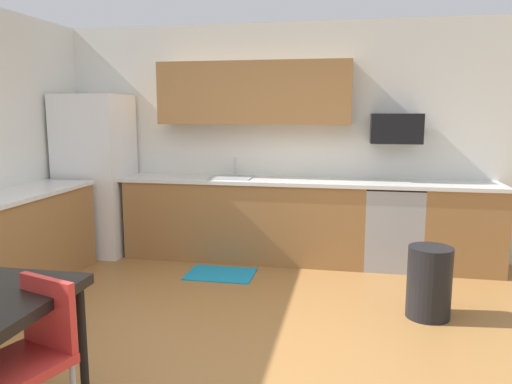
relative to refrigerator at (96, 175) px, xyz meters
name	(u,v)px	position (x,y,z in m)	size (l,w,h in m)	color
ground_plane	(230,352)	(2.18, -2.22, -0.94)	(12.00, 12.00, 0.00)	#9E6B38
wall_back	(282,141)	(2.18, 0.43, 0.41)	(5.80, 0.10, 2.70)	silver
cabinet_run_back	(244,220)	(1.79, 0.08, -0.49)	(2.73, 0.60, 0.90)	olive
cabinet_run_back_right	(461,229)	(4.17, 0.08, -0.49)	(0.82, 0.60, 0.90)	olive
cabinet_run_left	(12,246)	(-0.12, -1.42, -0.49)	(0.60, 2.00, 0.90)	olive
countertop_back	(278,181)	(2.18, 0.08, -0.02)	(4.80, 0.64, 0.04)	silver
countertop_left	(8,196)	(-0.12, -1.42, -0.02)	(0.64, 2.00, 0.04)	silver
upper_cabinets_back	(254,93)	(1.88, 0.21, 0.96)	(2.20, 0.34, 0.70)	olive
refrigerator	(96,175)	(0.00, 0.00, 0.00)	(0.76, 0.70, 1.89)	white
oven_range	(392,226)	(3.46, 0.08, -0.49)	(0.60, 0.60, 0.91)	#999BA0
microwave	(396,128)	(3.46, 0.18, 0.57)	(0.54, 0.36, 0.32)	black
sink_basin	(231,183)	(1.64, 0.08, -0.06)	(0.48, 0.40, 0.14)	#A5A8AD
sink_faucet	(235,168)	(1.64, 0.26, 0.10)	(0.02, 0.02, 0.24)	#B2B5BA
chair_near_table	(32,349)	(1.42, -3.33, -0.44)	(0.51, 0.51, 0.85)	red
trash_bin	(429,282)	(3.65, -1.30, -0.64)	(0.36, 0.36, 0.60)	black
floor_mat	(221,274)	(1.68, -0.57, -0.94)	(0.70, 0.50, 0.01)	#198CBF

